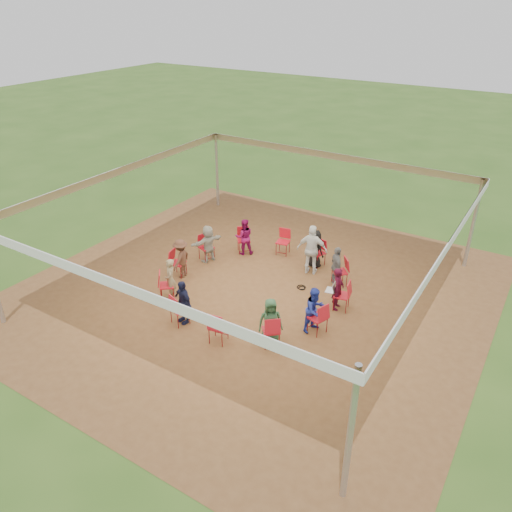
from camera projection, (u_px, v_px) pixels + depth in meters
The scene contains 28 objects.
ground at pixel (255, 291), 15.06m from camera, with size 80.00×80.00×0.00m, color #32551A.
dirt_patch at pixel (255, 291), 15.05m from camera, with size 13.00×13.00×0.00m, color brown.
tent at pixel (255, 219), 13.94m from camera, with size 10.33×10.33×3.00m.
chair_0 at pixel (342, 295), 14.01m from camera, with size 0.42×0.44×0.90m, color red, non-canonical shape.
chair_1 at pixel (340, 272), 15.20m from camera, with size 0.42×0.44×0.90m, color red, non-canonical shape.
chair_2 at pixel (317, 253), 16.29m from camera, with size 0.42×0.44×0.90m, color red, non-canonical shape.
chair_3 at pixel (283, 242), 16.99m from camera, with size 0.42×0.44×0.90m, color red, non-canonical shape.
chair_4 at pixel (244, 240), 17.12m from camera, with size 0.42×0.44×0.90m, color red, non-canonical shape.
chair_5 at pixel (206, 247), 16.64m from camera, with size 0.42×0.44×0.90m, color red, non-canonical shape.
chair_6 at pixel (178, 263), 15.68m from camera, with size 0.42×0.44×0.90m, color red, non-canonical shape.
chair_7 at pixel (167, 285), 14.49m from camera, with size 0.42×0.44×0.90m, color red, non-canonical shape.
chair_8 at pixel (180, 309), 13.40m from camera, with size 0.42×0.44×0.90m, color red, non-canonical shape.
chair_9 at pixel (218, 327), 12.70m from camera, with size 0.42×0.44×0.90m, color red, non-canonical shape.
chair_10 at pixel (271, 330), 12.57m from camera, with size 0.42×0.44×0.90m, color red, non-canonical shape.
chair_11 at pixel (318, 318), 13.05m from camera, with size 0.42×0.44×0.90m, color red, non-canonical shape.
person_seated_0 at pixel (338, 289), 13.96m from camera, with size 0.47×0.31×1.28m, color #3E081A.
person_seated_1 at pixel (336, 266), 15.09m from camera, with size 0.75×0.38×1.28m, color slate.
person_seated_2 at pixel (315, 249), 16.13m from camera, with size 0.62×0.35×1.28m, color black.
person_seated_3 at pixel (244, 237), 16.93m from camera, with size 0.62×0.36×1.28m, color #840E4B.
person_seated_4 at pixel (208, 244), 16.46m from camera, with size 1.18×0.44×1.28m, color #AFAE9B.
person_seated_5 at pixel (181, 258), 15.55m from camera, with size 0.83×0.41×1.28m, color #513121.
person_seated_6 at pixel (170, 279), 14.41m from camera, with size 0.47×0.31×1.28m, color #8B7B56.
person_seated_7 at pixel (183, 302), 13.37m from camera, with size 0.75×0.38×1.28m, color #1A1D3E.
person_seated_8 at pixel (270, 321), 12.58m from camera, with size 0.62×0.35×1.28m, color #2A5031.
person_seated_9 at pixel (315, 310), 13.04m from camera, with size 0.62×0.36×1.28m, color #213097.
standing_person at pixel (312, 250), 15.66m from camera, with size 0.97×0.49×1.65m, color white.
cable_coil at pixel (302, 288), 15.21m from camera, with size 0.34×0.34×0.03m.
laptop at pixel (332, 289), 14.03m from camera, with size 0.34×0.39×0.24m.
Camera 1 is at (6.81, -10.83, 8.00)m, focal length 35.00 mm.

